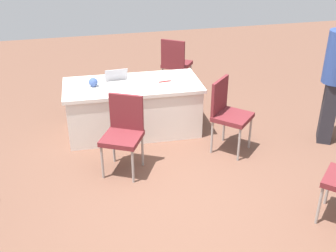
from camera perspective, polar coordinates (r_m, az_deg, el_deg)
ground_plane at (r=4.67m, az=1.22°, el=-10.41°), size 14.40×14.40×0.00m
table_foreground at (r=5.95m, az=-4.79°, el=2.56°), size 1.93×0.95×0.73m
chair_near_front at (r=5.42m, az=8.21°, el=2.08°), size 0.62×0.62×0.98m
chair_tucked_right at (r=7.24m, az=1.04°, el=8.84°), size 0.61×0.61×0.96m
chair_aisle at (r=4.98m, az=-6.12°, el=-0.54°), size 0.59×0.59×0.95m
person_attendee_browsing at (r=5.85m, az=22.07°, el=6.83°), size 0.47×0.47×1.78m
laptop_silver at (r=5.76m, az=-6.89°, el=5.93°), size 0.34×0.31×0.21m
yarn_ball at (r=5.76m, az=-10.23°, el=5.94°), size 0.12×0.12×0.12m
scissors_red at (r=5.85m, az=-0.43°, el=6.13°), size 0.18×0.05×0.01m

